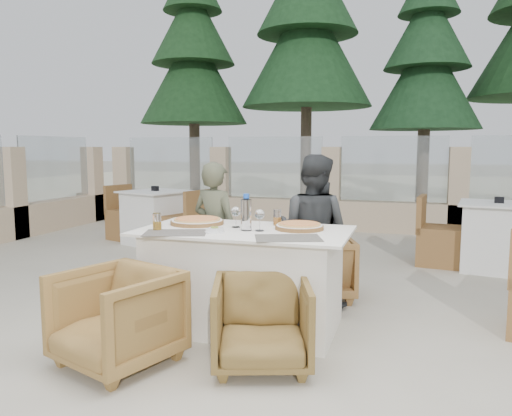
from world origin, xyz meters
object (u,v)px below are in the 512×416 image
(diner_left, at_px, (215,231))
(beer_glass_left, at_px, (157,222))
(water_bottle, at_px, (246,212))
(wine_glass_near, at_px, (260,219))
(bg_table_b, at_px, (497,237))
(bg_table_a, at_px, (156,217))
(diner_right, at_px, (313,231))
(wine_glass_centre, at_px, (236,216))
(beer_glass_right, at_px, (277,217))
(olive_dish, at_px, (215,229))
(pizza_right, at_px, (299,226))
(armchair_far_left, at_px, (222,264))
(armchair_near_left, at_px, (117,318))
(armchair_near_right, at_px, (262,323))
(pizza_left, at_px, (197,221))
(armchair_far_right, at_px, (318,267))
(dining_table, at_px, (244,279))

(diner_left, bearing_deg, beer_glass_left, 95.53)
(water_bottle, distance_m, beer_glass_left, 0.68)
(wine_glass_near, xyz_separation_m, bg_table_b, (2.02, 2.60, -0.48))
(bg_table_a, bearing_deg, diner_right, -19.27)
(wine_glass_centre, bearing_deg, diner_left, 126.19)
(beer_glass_right, relative_size, olive_dish, 1.17)
(olive_dish, relative_size, diner_right, 0.08)
(diner_right, bearing_deg, olive_dish, 71.02)
(wine_glass_centre, bearing_deg, bg_table_b, 48.02)
(wine_glass_near, distance_m, olive_dish, 0.34)
(beer_glass_right, relative_size, diner_left, 0.10)
(wine_glass_centre, bearing_deg, beer_glass_right, 35.74)
(pizza_right, relative_size, wine_glass_centre, 2.02)
(armchair_far_left, xyz_separation_m, diner_right, (0.91, -0.15, 0.40))
(armchair_near_left, bearing_deg, armchair_near_right, 35.52)
(beer_glass_right, bearing_deg, wine_glass_centre, -144.26)
(wine_glass_near, bearing_deg, armchair_far_left, 126.44)
(beer_glass_left, relative_size, bg_table_a, 0.08)
(wine_glass_centre, distance_m, beer_glass_right, 0.35)
(pizza_left, height_order, armchair_near_right, pizza_left)
(water_bottle, distance_m, armchair_far_right, 1.21)
(armchair_far_left, xyz_separation_m, bg_table_a, (-1.80, 1.98, 0.12))
(pizza_right, distance_m, wine_glass_near, 0.32)
(armchair_far_left, bearing_deg, dining_table, 116.32)
(diner_left, bearing_deg, dining_table, 143.50)
(armchair_far_right, xyz_separation_m, diner_left, (-0.89, -0.33, 0.34))
(wine_glass_centre, distance_m, bg_table_b, 3.39)
(water_bottle, relative_size, diner_right, 0.21)
(pizza_right, distance_m, wine_glass_centre, 0.50)
(water_bottle, distance_m, beer_glass_right, 0.36)
(dining_table, bearing_deg, diner_left, 128.70)
(beer_glass_left, bearing_deg, diner_left, 80.73)
(dining_table, relative_size, beer_glass_left, 12.32)
(wine_glass_near, relative_size, armchair_near_right, 0.29)
(beer_glass_left, relative_size, diner_right, 0.10)
(beer_glass_right, xyz_separation_m, diner_left, (-0.67, 0.33, -0.20))
(beer_glass_left, distance_m, armchair_far_right, 1.64)
(bg_table_b, bearing_deg, wine_glass_near, -120.11)
(wine_glass_centre, bearing_deg, pizza_right, 7.01)
(armchair_near_left, bearing_deg, wine_glass_centre, 83.48)
(dining_table, distance_m, beer_glass_left, 0.80)
(armchair_far_right, distance_m, diner_left, 1.01)
(armchair_near_left, distance_m, diner_left, 1.52)
(water_bottle, xyz_separation_m, armchair_near_left, (-0.59, -0.84, -0.60))
(armchair_far_right, relative_size, diner_left, 0.51)
(beer_glass_left, bearing_deg, armchair_far_left, 84.24)
(wine_glass_centre, distance_m, bg_table_a, 3.56)
(beer_glass_right, bearing_deg, dining_table, -124.51)
(beer_glass_right, height_order, bg_table_a, beer_glass_right)
(water_bottle, xyz_separation_m, diner_left, (-0.51, 0.64, -0.28))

